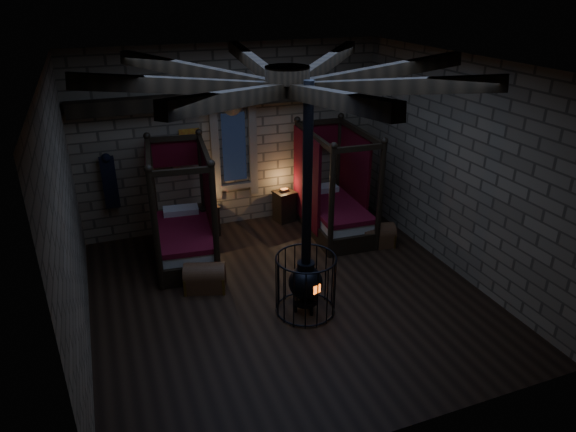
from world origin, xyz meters
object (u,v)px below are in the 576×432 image
object	(u,v)px
bed_left	(184,232)
trunk_left	(205,278)
stove	(306,280)
trunk_right	(377,236)
bed_right	(333,207)

from	to	relation	value
bed_left	trunk_left	size ratio (longest dim) A/B	2.73
trunk_left	stove	size ratio (longest dim) A/B	0.22
trunk_left	stove	distance (m)	2.05
bed_left	trunk_right	size ratio (longest dim) A/B	3.00
trunk_right	stove	size ratio (longest dim) A/B	0.20
bed_left	stove	xyz separation A→B (m)	(1.62, -2.75, 0.06)
bed_left	trunk_left	bearing A→B (deg)	-79.29
trunk_right	bed_right	bearing A→B (deg)	129.27
bed_right	trunk_right	distance (m)	1.26
bed_right	stove	size ratio (longest dim) A/B	0.60
trunk_left	trunk_right	world-z (taller)	trunk_left
trunk_right	stove	xyz separation A→B (m)	(-2.46, -1.75, 0.41)
bed_left	trunk_right	bearing A→B (deg)	-7.64
bed_left	trunk_left	distance (m)	1.46
trunk_right	stove	world-z (taller)	stove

